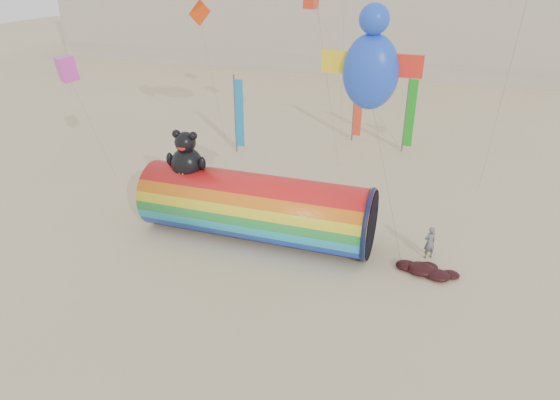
% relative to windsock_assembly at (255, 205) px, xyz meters
% --- Properties ---
extents(ground, '(160.00, 160.00, 0.00)m').
position_rel_windsock_assembly_xyz_m(ground, '(0.89, -2.07, -1.64)').
color(ground, '#CCB58C').
rests_on(ground, ground).
extents(windsock_assembly, '(10.74, 3.27, 4.95)m').
position_rel_windsock_assembly_xyz_m(windsock_assembly, '(0.00, 0.00, 0.00)').
color(windsock_assembly, red).
rests_on(windsock_assembly, ground).
extents(kite_handler, '(0.66, 0.62, 1.52)m').
position_rel_windsock_assembly_xyz_m(kite_handler, '(7.83, 0.71, -0.88)').
color(kite_handler, slate).
rests_on(kite_handler, ground).
extents(fabric_bundle, '(2.62, 1.35, 0.41)m').
position_rel_windsock_assembly_xyz_m(fabric_bundle, '(7.83, -0.61, -1.47)').
color(fabric_bundle, '#380A0B').
rests_on(fabric_bundle, ground).
extents(festival_banners, '(11.32, 4.85, 5.20)m').
position_rel_windsock_assembly_xyz_m(festival_banners, '(0.67, 13.18, 1.00)').
color(festival_banners, '#59595E').
rests_on(festival_banners, ground).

